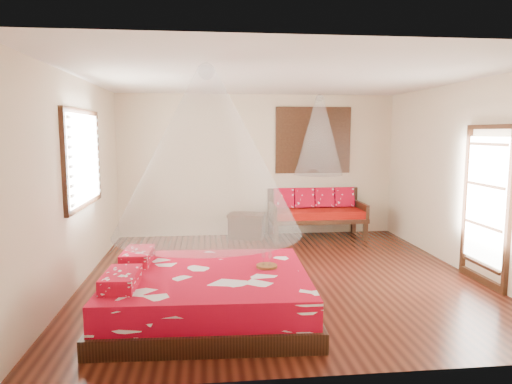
% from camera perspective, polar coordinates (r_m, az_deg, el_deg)
% --- Properties ---
extents(room, '(5.54, 5.54, 2.84)m').
position_cam_1_polar(room, '(6.41, 3.04, 1.58)').
color(room, black).
rests_on(room, ground).
extents(bed, '(2.37, 2.16, 0.65)m').
position_cam_1_polar(bed, '(5.30, -6.12, -12.48)').
color(bed, black).
rests_on(bed, floor).
extents(daybed, '(1.85, 0.82, 0.96)m').
position_cam_1_polar(daybed, '(9.07, 7.51, -2.34)').
color(daybed, black).
rests_on(daybed, floor).
extents(storage_chest, '(0.80, 0.66, 0.48)m').
position_cam_1_polar(storage_chest, '(8.97, -1.20, -4.21)').
color(storage_chest, black).
rests_on(storage_chest, floor).
extents(shutter_panel, '(1.52, 0.06, 1.32)m').
position_cam_1_polar(shutter_panel, '(9.27, 7.16, 6.44)').
color(shutter_panel, black).
rests_on(shutter_panel, wall_back).
extents(window_left, '(0.10, 1.74, 1.34)m').
position_cam_1_polar(window_left, '(6.72, -20.76, 3.94)').
color(window_left, black).
rests_on(window_left, wall_left).
extents(glazed_door, '(0.08, 1.02, 2.16)m').
position_cam_1_polar(glazed_door, '(6.89, 26.79, -1.58)').
color(glazed_door, black).
rests_on(glazed_door, floor).
extents(wine_tray, '(0.25, 0.25, 0.20)m').
position_cam_1_polar(wine_tray, '(5.35, 1.35, -8.86)').
color(wine_tray, brown).
rests_on(wine_tray, bed).
extents(mosquito_net_main, '(2.07, 2.07, 1.80)m').
position_cam_1_polar(mosquito_net_main, '(4.98, -6.11, 5.06)').
color(mosquito_net_main, white).
rests_on(mosquito_net_main, ceiling).
extents(mosquito_net_daybed, '(0.92, 0.92, 1.50)m').
position_cam_1_polar(mosquito_net_daybed, '(8.81, 7.88, 7.02)').
color(mosquito_net_daybed, white).
rests_on(mosquito_net_daybed, ceiling).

